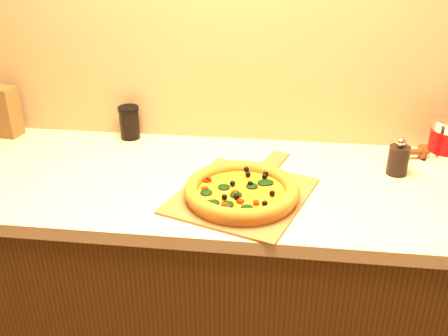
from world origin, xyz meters
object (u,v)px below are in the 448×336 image
pizza_peel (244,193)px  pepper_grinder (398,159)px  coffee_canister (447,142)px  pizza (241,191)px  dark_jar (129,122)px

pizza_peel → pepper_grinder: size_ratio=4.56×
pizza_peel → coffee_canister: coffee_canister is taller
pizza → dark_jar: dark_jar is taller
pizza → pepper_grinder: bearing=25.8°
pizza_peel → pizza: 0.04m
dark_jar → pizza: bearing=-42.4°
pepper_grinder → dark_jar: (-0.93, 0.18, 0.01)m
pizza → coffee_canister: size_ratio=2.13×
pepper_grinder → coffee_canister: coffee_canister is taller
dark_jar → pepper_grinder: bearing=-11.2°
pizza → dark_jar: (-0.45, 0.41, 0.03)m
pizza_peel → dark_jar: bearing=159.5°
pizza_peel → dark_jar: (-0.46, 0.38, 0.06)m
pepper_grinder → dark_jar: size_ratio=1.02×
pizza → dark_jar: 0.61m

